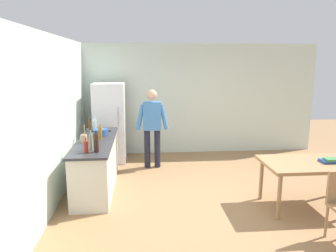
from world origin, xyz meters
TOP-DOWN VIEW (x-y plane):
  - ground_plane at (0.00, 0.00)m, footprint 14.00×14.00m
  - wall_back at (0.00, 3.00)m, footprint 6.40×0.12m
  - wall_left at (-2.60, 0.20)m, footprint 0.12×5.60m
  - kitchen_counter at (-2.00, 0.80)m, footprint 0.64×2.20m
  - refrigerator at (-1.90, 2.40)m, footprint 0.70×0.67m
  - person at (-0.95, 1.85)m, footprint 0.70×0.22m
  - dining_table at (1.40, -0.30)m, footprint 1.40×0.90m
  - cooking_pot at (-1.95, 1.15)m, footprint 0.40×0.28m
  - utensil_jar at (-2.18, 0.62)m, footprint 0.11×0.11m
  - bottle_beer_brown at (-2.22, 1.60)m, footprint 0.06×0.06m
  - bottle_oil_amber at (-1.92, 0.85)m, footprint 0.06×0.06m
  - bottle_sauce_red at (-2.03, 0.00)m, footprint 0.06×0.06m
  - bottle_water_clear at (-2.11, 1.50)m, footprint 0.07×0.07m
  - bottle_vinegar_tall at (-1.98, 0.15)m, footprint 0.06×0.06m
  - bottle_wine_dark at (-1.88, 0.02)m, footprint 0.08×0.08m
  - book_stack at (1.71, -0.35)m, footprint 0.27×0.20m

SIDE VIEW (x-z plane):
  - ground_plane at x=0.00m, z-range 0.00..0.00m
  - kitchen_counter at x=-2.00m, z-range 0.00..0.90m
  - dining_table at x=1.40m, z-range 0.30..1.05m
  - book_stack at x=1.71m, z-range 0.75..0.82m
  - refrigerator at x=-1.90m, z-range 0.00..1.80m
  - cooking_pot at x=-1.95m, z-range 0.90..1.02m
  - person at x=-0.95m, z-range 0.13..1.83m
  - utensil_jar at x=-2.18m, z-range 0.82..1.14m
  - bottle_sauce_red at x=-2.03m, z-range 0.88..1.12m
  - bottle_beer_brown at x=-2.22m, z-range 0.88..1.14m
  - bottle_oil_amber at x=-1.92m, z-range 0.88..1.16m
  - bottle_water_clear at x=-2.11m, z-range 0.88..1.18m
  - bottle_vinegar_tall at x=-1.98m, z-range 0.88..1.20m
  - bottle_wine_dark at x=-1.88m, z-range 0.88..1.22m
  - wall_back at x=0.00m, z-range 0.00..2.70m
  - wall_left at x=-2.60m, z-range 0.00..2.70m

